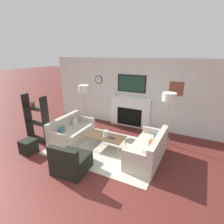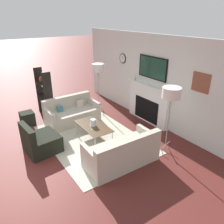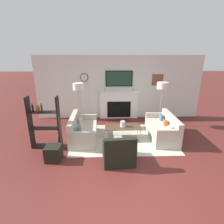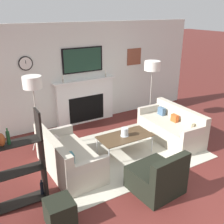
% 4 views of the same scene
% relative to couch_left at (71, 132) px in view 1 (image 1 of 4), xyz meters
% --- Properties ---
extents(ground_plane, '(60.00, 60.00, 0.00)m').
position_rel_couch_left_xyz_m(ground_plane, '(1.35, -2.60, -0.28)').
color(ground_plane, '#56211D').
extents(fireplace_wall, '(7.14, 0.28, 2.70)m').
position_rel_couch_left_xyz_m(fireplace_wall, '(1.35, 2.13, 0.93)').
color(fireplace_wall, silver).
rests_on(fireplace_wall, ground_plane).
extents(area_rug, '(3.30, 2.34, 0.01)m').
position_rel_couch_left_xyz_m(area_rug, '(1.35, 0.00, -0.28)').
color(area_rug, '#BDB8A5').
rests_on(area_rug, ground_plane).
extents(couch_left, '(0.89, 1.67, 0.80)m').
position_rel_couch_left_xyz_m(couch_left, '(0.00, 0.00, 0.00)').
color(couch_left, '#BCB39F').
rests_on(couch_left, ground_plane).
extents(couch_right, '(0.81, 1.71, 0.79)m').
position_rel_couch_left_xyz_m(couch_right, '(2.69, 0.00, 0.01)').
color(couch_right, '#BCB39F').
rests_on(couch_right, ground_plane).
extents(armchair, '(0.86, 0.85, 0.80)m').
position_rel_couch_left_xyz_m(armchair, '(1.11, -1.38, -0.01)').
color(armchair, black).
rests_on(armchair, ground_plane).
extents(coffee_table, '(1.19, 0.61, 0.42)m').
position_rel_couch_left_xyz_m(coffee_table, '(1.35, 0.01, 0.12)').
color(coffee_table, '#4C3823').
rests_on(coffee_table, ground_plane).
extents(hurricane_candle, '(0.18, 0.18, 0.18)m').
position_rel_couch_left_xyz_m(hurricane_candle, '(1.35, 0.02, 0.22)').
color(hurricane_candle, silver).
rests_on(hurricane_candle, coffee_table).
extents(floor_lamp_left, '(0.40, 0.40, 1.71)m').
position_rel_couch_left_xyz_m(floor_lamp_left, '(-0.24, 1.16, 1.27)').
color(floor_lamp_left, '#9E998E').
rests_on(floor_lamp_left, ground_plane).
extents(floor_lamp_right, '(0.43, 0.43, 1.72)m').
position_rel_couch_left_xyz_m(floor_lamp_right, '(2.94, 1.16, 1.29)').
color(floor_lamp_right, '#9E998E').
rests_on(floor_lamp_right, ground_plane).
extents(shelf_unit, '(0.88, 0.28, 1.57)m').
position_rel_couch_left_xyz_m(shelf_unit, '(-1.03, -0.49, 0.48)').
color(shelf_unit, black).
rests_on(shelf_unit, ground_plane).
extents(ottoman, '(0.40, 0.40, 0.41)m').
position_rel_couch_left_xyz_m(ottoman, '(-0.61, -1.25, -0.08)').
color(ottoman, black).
rests_on(ottoman, ground_plane).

